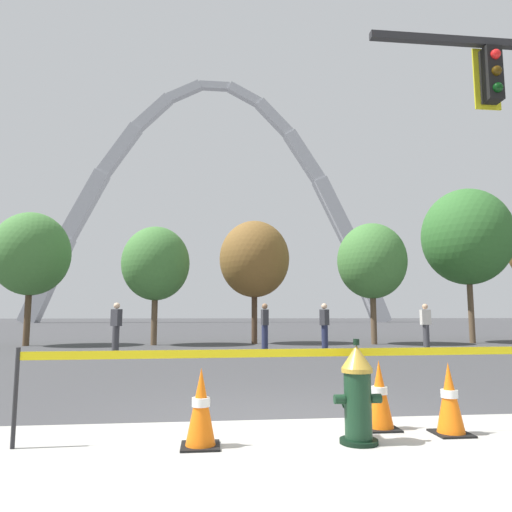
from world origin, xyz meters
TOP-DOWN VIEW (x-y plane):
  - ground_plane at (0.00, 0.00)m, footprint 240.00×240.00m
  - fire_hydrant at (0.53, -0.68)m, footprint 0.46×0.48m
  - caution_tape_barrier at (0.14, -0.43)m, footprint 5.68×0.21m
  - traffic_cone_by_hydrant at (1.58, -0.47)m, footprint 0.36×0.36m
  - traffic_cone_mid_sidewalk at (0.94, -0.18)m, footprint 0.36×0.36m
  - traffic_cone_curb_edge at (-0.97, -0.65)m, footprint 0.36×0.36m
  - monument_arch at (0.00, 61.95)m, footprint 52.13×2.27m
  - tree_far_left at (-7.82, 13.97)m, footprint 2.99×2.99m
  - tree_left_mid at (-2.96, 13.89)m, footprint 2.71×2.71m
  - tree_center_left at (1.09, 14.32)m, footprint 2.94×2.94m
  - tree_center_right at (5.91, 13.46)m, footprint 2.84×2.84m
  - tree_right_mid at (10.32, 13.75)m, footprint 3.80×3.80m
  - pedestrian_walking_left at (1.11, 10.99)m, footprint 0.24×0.36m
  - pedestrian_standing_center at (-3.80, 10.43)m, footprint 0.39×0.37m
  - pedestrian_walking_right at (3.15, 10.71)m, footprint 0.38×0.39m
  - pedestrian_near_trees at (6.95, 11.02)m, footprint 0.34×0.22m

SIDE VIEW (x-z plane):
  - ground_plane at x=0.00m, z-range 0.00..0.00m
  - traffic_cone_by_hydrant at x=1.58m, z-range -0.01..0.72m
  - traffic_cone_mid_sidewalk at x=0.94m, z-range -0.01..0.72m
  - traffic_cone_curb_edge at x=-0.97m, z-range -0.01..0.72m
  - fire_hydrant at x=0.53m, z-range -0.03..0.96m
  - caution_tape_barrier at x=0.14m, z-range 0.18..1.10m
  - pedestrian_walking_left at x=1.11m, z-range 0.02..1.61m
  - pedestrian_standing_center at x=-3.80m, z-range 0.02..1.61m
  - pedestrian_walking_right at x=3.15m, z-range 0.02..1.61m
  - pedestrian_near_trees at x=6.95m, z-range 0.02..1.61m
  - tree_left_mid at x=-2.96m, z-range 0.87..5.61m
  - tree_center_right at x=5.91m, z-range 0.91..5.89m
  - tree_center_left at x=1.09m, z-range 0.95..6.10m
  - tree_far_left at x=-7.82m, z-range 0.96..6.19m
  - tree_right_mid at x=10.32m, z-range 1.23..7.87m
  - monument_arch at x=0.00m, z-range -1.92..34.50m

